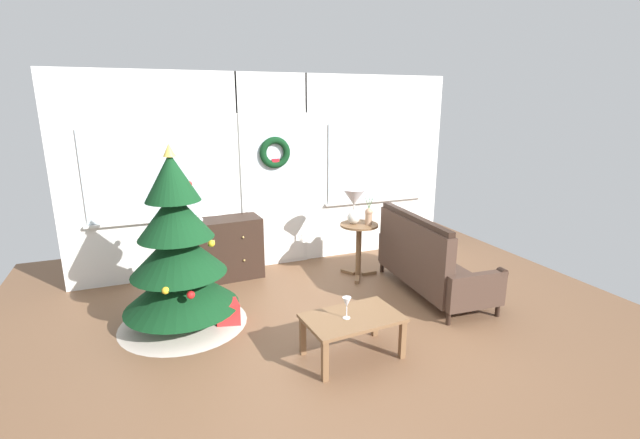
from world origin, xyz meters
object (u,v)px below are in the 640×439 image
(wine_glass, at_px, (347,303))
(side_table, at_px, (359,240))
(christmas_tree, at_px, (179,261))
(gift_box, at_px, (227,313))
(coffee_table, at_px, (352,322))
(settee_sofa, at_px, (427,263))
(flower_vase, at_px, (369,215))
(dresser_cabinet, at_px, (225,249))
(table_lamp, at_px, (354,202))

(wine_glass, bearing_deg, side_table, 60.10)
(christmas_tree, xyz_separation_m, gift_box, (0.41, -0.18, -0.56))
(side_table, height_order, coffee_table, side_table)
(christmas_tree, height_order, side_table, christmas_tree)
(wine_glass, bearing_deg, gift_box, 129.95)
(settee_sofa, distance_m, flower_vase, 0.92)
(settee_sofa, relative_size, side_table, 2.41)
(coffee_table, bearing_deg, dresser_cabinet, 107.28)
(christmas_tree, height_order, dresser_cabinet, christmas_tree)
(coffee_table, height_order, gift_box, coffee_table)
(side_table, xyz_separation_m, gift_box, (-1.81, -0.64, -0.38))
(table_lamp, bearing_deg, flower_vase, -32.01)
(table_lamp, relative_size, coffee_table, 0.50)
(side_table, bearing_deg, settee_sofa, -56.11)
(side_table, relative_size, wine_glass, 3.60)
(dresser_cabinet, xyz_separation_m, flower_vase, (1.69, -0.65, 0.43))
(dresser_cabinet, bearing_deg, coffee_table, -72.72)
(settee_sofa, bearing_deg, flower_vase, 120.34)
(settee_sofa, height_order, table_lamp, table_lamp)
(settee_sofa, distance_m, coffee_table, 1.66)
(gift_box, bearing_deg, coffee_table, -47.63)
(dresser_cabinet, distance_m, gift_box, 1.28)
(table_lamp, height_order, coffee_table, table_lamp)
(christmas_tree, distance_m, settee_sofa, 2.76)
(dresser_cabinet, height_order, flower_vase, flower_vase)
(settee_sofa, height_order, wine_glass, settee_sofa)
(dresser_cabinet, relative_size, side_table, 1.32)
(christmas_tree, distance_m, side_table, 2.28)
(christmas_tree, xyz_separation_m, coffee_table, (1.33, -1.18, -0.35))
(table_lamp, relative_size, flower_vase, 1.26)
(flower_vase, bearing_deg, gift_box, -163.05)
(settee_sofa, xyz_separation_m, table_lamp, (-0.57, 0.79, 0.61))
(settee_sofa, relative_size, wine_glass, 8.67)
(side_table, bearing_deg, table_lamp, 146.31)
(christmas_tree, relative_size, coffee_table, 2.08)
(dresser_cabinet, xyz_separation_m, coffee_table, (0.70, -2.24, -0.06))
(side_table, xyz_separation_m, table_lamp, (-0.06, 0.04, 0.49))
(side_table, xyz_separation_m, coffee_table, (-0.89, -1.65, -0.17))
(settee_sofa, distance_m, gift_box, 2.33)
(coffee_table, bearing_deg, flower_vase, 58.07)
(side_table, relative_size, coffee_table, 0.80)
(flower_vase, relative_size, coffee_table, 0.40)
(dresser_cabinet, distance_m, table_lamp, 1.73)
(flower_vase, distance_m, gift_box, 2.12)
(christmas_tree, distance_m, wine_glass, 1.75)
(flower_vase, height_order, gift_box, flower_vase)
(christmas_tree, xyz_separation_m, side_table, (2.22, 0.47, -0.18))
(table_lamp, distance_m, wine_glass, 1.98)
(table_lamp, bearing_deg, christmas_tree, -166.80)
(side_table, xyz_separation_m, wine_glass, (-0.96, -1.66, 0.03))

